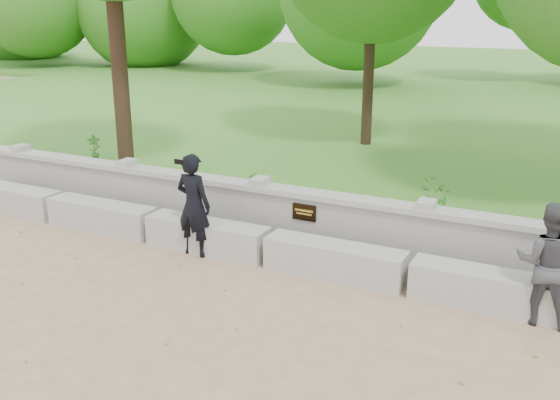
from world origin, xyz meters
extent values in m
plane|color=tan|center=(0.00, 0.00, 0.00)|extent=(80.00, 80.00, 0.00)
cube|color=#337324|center=(0.00, 14.00, 0.12)|extent=(40.00, 22.00, 0.25)
cube|color=#A9A7A0|center=(-5.00, 1.90, 0.23)|extent=(1.90, 0.45, 0.45)
cube|color=#A9A7A0|center=(-3.00, 1.90, 0.23)|extent=(1.90, 0.45, 0.45)
cube|color=#A9A7A0|center=(-1.00, 1.90, 0.23)|extent=(1.90, 0.45, 0.45)
cube|color=#A9A7A0|center=(1.00, 1.90, 0.23)|extent=(1.90, 0.45, 0.45)
cube|color=#A9A7A0|center=(3.00, 1.90, 0.23)|extent=(1.90, 0.45, 0.45)
cube|color=#9F9D96|center=(0.00, 2.60, 0.41)|extent=(12.50, 0.25, 0.82)
cube|color=#A9A7A0|center=(0.00, 2.60, 0.86)|extent=(12.50, 0.35, 0.08)
cube|color=black|center=(0.30, 2.46, 0.62)|extent=(0.36, 0.02, 0.24)
imported|color=black|center=(-1.08, 1.71, 0.75)|extent=(0.56, 0.39, 1.49)
cube|color=black|center=(-1.08, 1.41, 1.44)|extent=(0.14, 0.03, 0.07)
imported|color=#3F3F44|center=(3.57, 1.80, 0.71)|extent=(0.71, 0.56, 1.42)
cylinder|color=#382619|center=(-4.32, 4.10, 2.53)|extent=(0.31, 0.31, 4.56)
cylinder|color=#382619|center=(-1.00, 8.87, 2.10)|extent=(0.25, 0.25, 3.69)
imported|color=#3E802B|center=(-5.65, 4.64, 0.53)|extent=(0.34, 0.35, 0.55)
imported|color=#3E802B|center=(1.94, 3.30, 0.58)|extent=(0.46, 0.45, 0.65)
imported|color=#3E802B|center=(1.72, 4.42, 0.52)|extent=(0.65, 0.63, 0.55)
imported|color=#3E802B|center=(-1.16, 3.60, 0.53)|extent=(0.41, 0.41, 0.55)
camera|label=1|loc=(3.79, -5.23, 3.45)|focal=40.00mm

